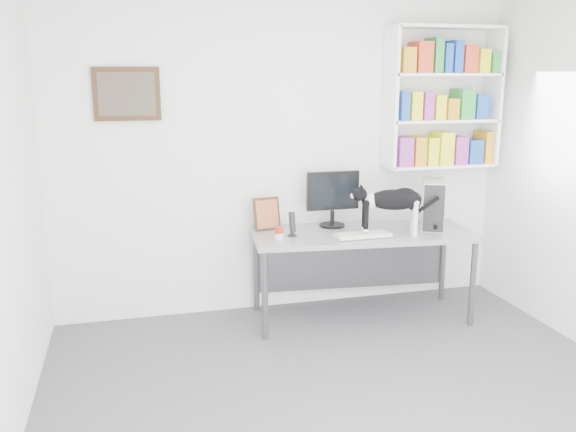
{
  "coord_description": "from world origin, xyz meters",
  "views": [
    {
      "loc": [
        -1.31,
        -3.09,
        2.05
      ],
      "look_at": [
        -0.1,
        1.53,
        0.94
      ],
      "focal_mm": 38.0,
      "sensor_mm": 36.0,
      "label": 1
    }
  ],
  "objects_px": {
    "desk": "(361,275)",
    "monitor": "(333,199)",
    "keyboard": "(363,235)",
    "pc_tower": "(433,204)",
    "soup_can": "(279,233)",
    "bookshelf": "(443,98)",
    "leaning_print": "(267,213)",
    "speaker": "(292,224)",
    "cat": "(392,211)"
  },
  "relations": [
    {
      "from": "speaker",
      "to": "leaning_print",
      "type": "distance_m",
      "value": 0.3
    },
    {
      "from": "keyboard",
      "to": "leaning_print",
      "type": "bearing_deg",
      "value": 147.72
    },
    {
      "from": "keyboard",
      "to": "bookshelf",
      "type": "bearing_deg",
      "value": 27.49
    },
    {
      "from": "pc_tower",
      "to": "leaning_print",
      "type": "distance_m",
      "value": 1.43
    },
    {
      "from": "speaker",
      "to": "leaning_print",
      "type": "xyz_separation_m",
      "value": [
        -0.15,
        0.26,
        0.04
      ]
    },
    {
      "from": "monitor",
      "to": "soup_can",
      "type": "bearing_deg",
      "value": -150.92
    },
    {
      "from": "pc_tower",
      "to": "leaning_print",
      "type": "height_order",
      "value": "pc_tower"
    },
    {
      "from": "bookshelf",
      "to": "pc_tower",
      "type": "bearing_deg",
      "value": -123.69
    },
    {
      "from": "bookshelf",
      "to": "speaker",
      "type": "bearing_deg",
      "value": -168.21
    },
    {
      "from": "bookshelf",
      "to": "keyboard",
      "type": "bearing_deg",
      "value": -152.24
    },
    {
      "from": "pc_tower",
      "to": "speaker",
      "type": "height_order",
      "value": "pc_tower"
    },
    {
      "from": "bookshelf",
      "to": "speaker",
      "type": "height_order",
      "value": "bookshelf"
    },
    {
      "from": "desk",
      "to": "leaning_print",
      "type": "height_order",
      "value": "leaning_print"
    },
    {
      "from": "monitor",
      "to": "speaker",
      "type": "distance_m",
      "value": 0.5
    },
    {
      "from": "cat",
      "to": "monitor",
      "type": "bearing_deg",
      "value": 144.35
    },
    {
      "from": "cat",
      "to": "soup_can",
      "type": "bearing_deg",
      "value": -174.39
    },
    {
      "from": "pc_tower",
      "to": "soup_can",
      "type": "height_order",
      "value": "pc_tower"
    },
    {
      "from": "keyboard",
      "to": "cat",
      "type": "relative_size",
      "value": 0.69
    },
    {
      "from": "bookshelf",
      "to": "keyboard",
      "type": "xyz_separation_m",
      "value": [
        -0.91,
        -0.48,
        -1.07
      ]
    },
    {
      "from": "speaker",
      "to": "soup_can",
      "type": "distance_m",
      "value": 0.16
    },
    {
      "from": "pc_tower",
      "to": "monitor",
      "type": "bearing_deg",
      "value": -169.53
    },
    {
      "from": "bookshelf",
      "to": "pc_tower",
      "type": "height_order",
      "value": "bookshelf"
    },
    {
      "from": "desk",
      "to": "pc_tower",
      "type": "height_order",
      "value": "pc_tower"
    },
    {
      "from": "desk",
      "to": "cat",
      "type": "height_order",
      "value": "cat"
    },
    {
      "from": "bookshelf",
      "to": "pc_tower",
      "type": "distance_m",
      "value": 0.96
    },
    {
      "from": "desk",
      "to": "monitor",
      "type": "xyz_separation_m",
      "value": [
        -0.19,
        0.24,
        0.63
      ]
    },
    {
      "from": "soup_can",
      "to": "pc_tower",
      "type": "bearing_deg",
      "value": 3.14
    },
    {
      "from": "bookshelf",
      "to": "desk",
      "type": "relative_size",
      "value": 0.68
    },
    {
      "from": "pc_tower",
      "to": "soup_can",
      "type": "xyz_separation_m",
      "value": [
        -1.38,
        -0.08,
        -0.15
      ]
    },
    {
      "from": "desk",
      "to": "soup_can",
      "type": "bearing_deg",
      "value": -169.85
    },
    {
      "from": "leaning_print",
      "to": "bookshelf",
      "type": "bearing_deg",
      "value": -7.89
    },
    {
      "from": "monitor",
      "to": "soup_can",
      "type": "xyz_separation_m",
      "value": [
        -0.55,
        -0.3,
        -0.2
      ]
    },
    {
      "from": "bookshelf",
      "to": "speaker",
      "type": "xyz_separation_m",
      "value": [
        -1.46,
        -0.3,
        -0.98
      ]
    },
    {
      "from": "keyboard",
      "to": "soup_can",
      "type": "relative_size",
      "value": 4.48
    },
    {
      "from": "desk",
      "to": "monitor",
      "type": "distance_m",
      "value": 0.7
    },
    {
      "from": "leaning_print",
      "to": "desk",
      "type": "bearing_deg",
      "value": -29.65
    },
    {
      "from": "bookshelf",
      "to": "monitor",
      "type": "bearing_deg",
      "value": -175.69
    },
    {
      "from": "keyboard",
      "to": "cat",
      "type": "bearing_deg",
      "value": -1.49
    },
    {
      "from": "keyboard",
      "to": "soup_can",
      "type": "distance_m",
      "value": 0.68
    },
    {
      "from": "keyboard",
      "to": "speaker",
      "type": "distance_m",
      "value": 0.58
    },
    {
      "from": "bookshelf",
      "to": "soup_can",
      "type": "height_order",
      "value": "bookshelf"
    },
    {
      "from": "cat",
      "to": "pc_tower",
      "type": "bearing_deg",
      "value": 33.19
    },
    {
      "from": "desk",
      "to": "speaker",
      "type": "height_order",
      "value": "speaker"
    },
    {
      "from": "keyboard",
      "to": "desk",
      "type": "bearing_deg",
      "value": 68.81
    },
    {
      "from": "bookshelf",
      "to": "soup_can",
      "type": "relative_size",
      "value": 12.31
    },
    {
      "from": "monitor",
      "to": "soup_can",
      "type": "height_order",
      "value": "monitor"
    },
    {
      "from": "desk",
      "to": "leaning_print",
      "type": "bearing_deg",
      "value": 165.33
    },
    {
      "from": "keyboard",
      "to": "pc_tower",
      "type": "bearing_deg",
      "value": 13.51
    },
    {
      "from": "bookshelf",
      "to": "desk",
      "type": "bearing_deg",
      "value": -159.25
    },
    {
      "from": "pc_tower",
      "to": "cat",
      "type": "xyz_separation_m",
      "value": [
        -0.46,
        -0.18,
        -0.0
      ]
    }
  ]
}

